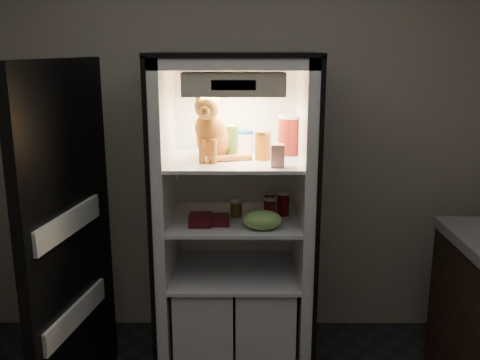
# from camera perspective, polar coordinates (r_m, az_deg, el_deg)

# --- Properties ---
(room_shell) EXTENTS (3.60, 3.60, 3.60)m
(room_shell) POSITION_cam_1_polar(r_m,az_deg,el_deg) (1.66, -1.19, 4.20)
(room_shell) COLOR white
(room_shell) RESTS_ON floor
(refrigerator) EXTENTS (0.90, 0.72, 1.88)m
(refrigerator) POSITION_cam_1_polar(r_m,az_deg,el_deg) (3.21, -0.55, -6.20)
(refrigerator) COLOR white
(refrigerator) RESTS_ON floor
(fridge_door) EXTENTS (0.21, 0.87, 1.85)m
(fridge_door) POSITION_cam_1_polar(r_m,az_deg,el_deg) (2.90, -17.76, -6.58)
(fridge_door) COLOR black
(fridge_door) RESTS_ON floor
(tabby_cat) EXTENTS (0.34, 0.39, 0.41)m
(tabby_cat) POSITION_cam_1_polar(r_m,az_deg,el_deg) (2.98, -2.99, 5.09)
(tabby_cat) COLOR orange
(tabby_cat) RESTS_ON refrigerator
(parmesan_shaker) EXTENTS (0.07, 0.07, 0.19)m
(parmesan_shaker) POSITION_cam_1_polar(r_m,az_deg,el_deg) (3.01, -0.89, 4.07)
(parmesan_shaker) COLOR #227E29
(parmesan_shaker) RESTS_ON refrigerator
(mayo_tub) EXTENTS (0.10, 0.10, 0.13)m
(mayo_tub) POSITION_cam_1_polar(r_m,az_deg,el_deg) (3.18, 0.57, 4.14)
(mayo_tub) COLOR white
(mayo_tub) RESTS_ON refrigerator
(salsa_jar) EXTENTS (0.09, 0.09, 0.16)m
(salsa_jar) POSITION_cam_1_polar(r_m,az_deg,el_deg) (2.98, 2.43, 3.70)
(salsa_jar) COLOR maroon
(salsa_jar) RESTS_ON refrigerator
(pepper_jar) EXTENTS (0.14, 0.14, 0.23)m
(pepper_jar) POSITION_cam_1_polar(r_m,az_deg,el_deg) (3.13, 5.31, 4.82)
(pepper_jar) COLOR maroon
(pepper_jar) RESTS_ON refrigerator
(cream_carton) EXTENTS (0.07, 0.07, 0.12)m
(cream_carton) POSITION_cam_1_polar(r_m,az_deg,el_deg) (2.81, 4.01, 2.63)
(cream_carton) COLOR white
(cream_carton) RESTS_ON refrigerator
(soda_can_a) EXTENTS (0.06, 0.06, 0.11)m
(soda_can_a) POSITION_cam_1_polar(r_m,az_deg,el_deg) (3.21, 3.16, -2.38)
(soda_can_a) COLOR black
(soda_can_a) RESTS_ON refrigerator
(soda_can_b) EXTENTS (0.07, 0.07, 0.13)m
(soda_can_b) POSITION_cam_1_polar(r_m,az_deg,el_deg) (3.14, 4.63, -2.60)
(soda_can_b) COLOR black
(soda_can_b) RESTS_ON refrigerator
(soda_can_c) EXTENTS (0.07, 0.07, 0.12)m
(soda_can_c) POSITION_cam_1_polar(r_m,az_deg,el_deg) (3.05, 3.18, -3.19)
(soda_can_c) COLOR black
(soda_can_c) RESTS_ON refrigerator
(condiment_jar) EXTENTS (0.07, 0.07, 0.09)m
(condiment_jar) POSITION_cam_1_polar(r_m,az_deg,el_deg) (3.11, -0.42, -3.09)
(condiment_jar) COLOR brown
(condiment_jar) RESTS_ON refrigerator
(grape_bag) EXTENTS (0.21, 0.15, 0.11)m
(grape_bag) POSITION_cam_1_polar(r_m,az_deg,el_deg) (2.90, 2.40, -4.27)
(grape_bag) COLOR #84C15A
(grape_bag) RESTS_ON refrigerator
(berry_box_left) EXTENTS (0.12, 0.12, 0.06)m
(berry_box_left) POSITION_cam_1_polar(r_m,az_deg,el_deg) (2.98, -4.24, -4.26)
(berry_box_left) COLOR #500D13
(berry_box_left) RESTS_ON refrigerator
(berry_box_right) EXTENTS (0.11, 0.11, 0.05)m
(berry_box_right) POSITION_cam_1_polar(r_m,az_deg,el_deg) (2.98, -2.16, -4.27)
(berry_box_right) COLOR #500D13
(berry_box_right) RESTS_ON refrigerator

